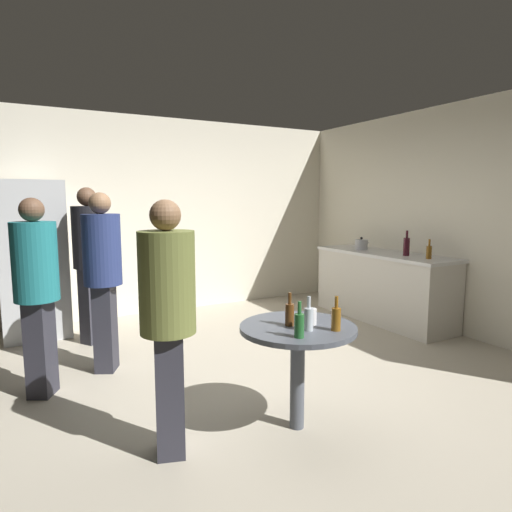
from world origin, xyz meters
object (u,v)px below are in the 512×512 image
Objects in this scene: refrigerator at (34,260)px; foreground_table at (298,340)px; wine_bottle_on_counter at (406,246)px; beer_bottle_on_counter at (429,252)px; beer_bottle_green at (299,324)px; kettle at (361,244)px; person_in_black_shirt at (89,253)px; person_in_navy_shirt at (103,268)px; beer_bottle_clear at (309,318)px; person_in_teal_shirt at (36,282)px; beer_bottle_brown at (290,314)px; person_in_olive_shirt at (168,310)px; beer_bottle_amber at (336,318)px; plastic_cup_white at (311,316)px.

foreground_table is at bearing -65.14° from refrigerator.
wine_bottle_on_counter is 1.35× the size of beer_bottle_on_counter.
foreground_table is at bearing 57.28° from beer_bottle_green.
person_in_black_shirt reaches higher than kettle.
beer_bottle_on_counter is at bearing 32.42° from person_in_black_shirt.
person_in_navy_shirt is at bearing -34.42° from person_in_black_shirt.
kettle is at bearing 40.55° from foreground_table.
person_in_teal_shirt is (-1.53, 1.56, 0.12)m from beer_bottle_clear.
person_in_navy_shirt reaches higher than beer_bottle_brown.
beer_bottle_clear is 0.91m from person_in_olive_shirt.
beer_bottle_clear is (0.05, -0.16, 0.00)m from beer_bottle_brown.
beer_bottle_amber is (1.64, -3.42, -0.08)m from refrigerator.
person_in_olive_shirt is (-0.87, 0.25, 0.11)m from beer_bottle_clear.
beer_bottle_brown is 0.14× the size of person_in_olive_shirt.
refrigerator is at bearing 111.46° from beer_bottle_green.
beer_bottle_brown is 0.14× the size of person_in_teal_shirt.
person_in_olive_shirt is at bearing -60.00° from person_in_navy_shirt.
beer_bottle_green is at bearing -68.54° from refrigerator.
plastic_cup_white is (-0.06, 0.20, -0.03)m from beer_bottle_amber.
beer_bottle_clear is (-2.55, -1.18, -0.17)m from beer_bottle_on_counter.
refrigerator is 0.79m from person_in_black_shirt.
person_in_olive_shirt reaches higher than beer_bottle_on_counter.
beer_bottle_clear is (1.48, -3.33, -0.08)m from refrigerator.
refrigerator is 3.65m from beer_bottle_clear.
beer_bottle_brown is at bearing -140.41° from kettle.
wine_bottle_on_counter is at bearing 33.82° from beer_bottle_amber.
plastic_cup_white is at bearing 40.71° from beer_bottle_green.
refrigerator reaches higher than beer_bottle_green.
beer_bottle_brown and beer_bottle_clear have the same top height.
person_in_teal_shirt reaches higher than beer_bottle_on_counter.
kettle reaches higher than beer_bottle_green.
beer_bottle_brown is at bearing 69.94° from beer_bottle_green.
beer_bottle_on_counter is 3.55m from person_in_olive_shirt.
beer_bottle_brown is at bearing 11.17° from person_in_olive_shirt.
beer_bottle_clear is at bearing -131.69° from plastic_cup_white.
kettle is 3.32m from beer_bottle_brown.
beer_bottle_clear is 0.14× the size of person_in_olive_shirt.
wine_bottle_on_counter is 0.33m from beer_bottle_on_counter.
person_in_black_shirt is (-3.51, 1.57, 0.02)m from beer_bottle_on_counter.
refrigerator is 1.05× the size of person_in_black_shirt.
person_in_olive_shirt is at bearing -159.66° from wine_bottle_on_counter.
beer_bottle_clear is at bearing -73.77° from beer_bottle_brown.
wine_bottle_on_counter reaches higher than beer_bottle_brown.
person_in_black_shirt is 1.33m from person_in_teal_shirt.
beer_bottle_on_counter is 1.00× the size of beer_bottle_brown.
person_in_olive_shirt is (-0.87, 0.12, 0.30)m from foreground_table.
beer_bottle_clear is (-2.51, -2.27, -0.15)m from kettle.
beer_bottle_on_counter is at bearing 23.92° from person_in_teal_shirt.
foreground_table is at bearing -13.92° from person_in_teal_shirt.
foreground_table is 3.48× the size of beer_bottle_brown.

